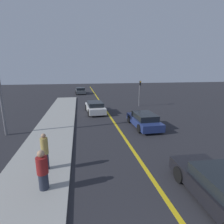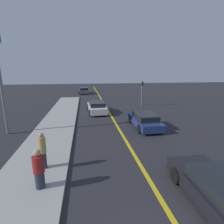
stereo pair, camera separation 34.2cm
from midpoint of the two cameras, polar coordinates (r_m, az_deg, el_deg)
The scene contains 8 objects.
road_center_line at distance 20.21m, azimuth -2.36°, elevation 0.39°, with size 0.20×60.00×0.01m.
sidewalk_left at distance 16.47m, azimuth -18.05°, elevation -3.12°, with size 3.04×28.36×0.14m.
car_ahead_center at distance 14.60m, azimuth 9.69°, elevation -2.62°, with size 1.88×4.28×1.19m.
car_far_distant at distance 19.28m, azimuth -6.04°, elevation 1.54°, with size 2.06×4.38×1.24m.
car_parked_left_lot at distance 35.49m, azimuth -10.52°, elevation 6.85°, with size 2.08×4.39×1.24m.
pedestrian_near_curb at distance 7.48m, azimuth -23.01°, elevation -17.13°, with size 0.43×0.43×1.60m.
pedestrian_mid_group at distance 8.73m, azimuth -22.15°, elevation -11.84°, with size 0.33×0.33×1.73m.
traffic_light at distance 22.73m, azimuth 8.58°, elevation 6.96°, with size 0.18×0.40×3.26m.
Camera 1 is at (-2.94, -1.46, 4.60)m, focal length 28.00 mm.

